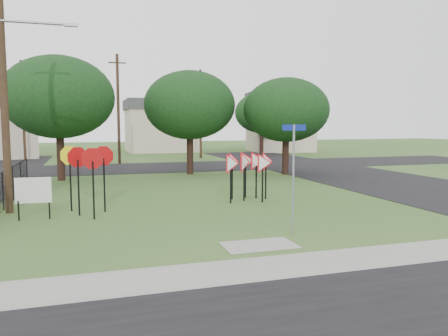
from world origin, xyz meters
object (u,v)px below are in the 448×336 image
(yield_sign_cluster, at_px, (248,164))
(info_board, at_px, (33,192))
(stop_sign_cluster, at_px, (86,164))
(street_name_sign, at_px, (293,173))

(yield_sign_cluster, distance_m, info_board, 8.64)
(stop_sign_cluster, height_order, info_board, stop_sign_cluster)
(yield_sign_cluster, bearing_deg, street_name_sign, -97.72)
(street_name_sign, bearing_deg, info_board, 149.51)
(street_name_sign, xyz_separation_m, stop_sign_cluster, (-5.91, 4.95, -0.01))
(street_name_sign, relative_size, yield_sign_cluster, 1.24)
(street_name_sign, height_order, yield_sign_cluster, street_name_sign)
(street_name_sign, relative_size, info_board, 2.23)
(stop_sign_cluster, bearing_deg, street_name_sign, -39.96)
(stop_sign_cluster, relative_size, yield_sign_cluster, 0.95)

